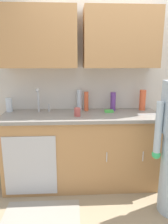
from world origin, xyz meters
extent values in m
plane|color=#998466|center=(0.00, 0.00, 0.00)|extent=(9.00, 9.00, 0.00)
cube|color=beige|center=(0.00, 1.05, 1.35)|extent=(4.80, 0.10, 2.70)
cube|color=#B27F4C|center=(-1.04, 0.83, 1.85)|extent=(0.91, 0.34, 0.70)
cube|color=#B27F4C|center=(-0.05, 0.83, 1.85)|extent=(0.91, 0.34, 0.70)
cube|color=#B27F4C|center=(-0.55, 0.70, 0.45)|extent=(1.90, 0.60, 0.90)
cube|color=#B7BABF|center=(-1.15, 0.39, 0.41)|extent=(0.60, 0.01, 0.72)
cylinder|color=silver|center=(-0.27, 0.39, 0.50)|extent=(0.01, 0.01, 0.12)
cylinder|color=silver|center=(0.16, 0.39, 0.50)|extent=(0.01, 0.01, 0.12)
cube|color=gray|center=(-0.55, 0.70, 0.92)|extent=(1.96, 0.66, 0.04)
cube|color=#B7BABF|center=(-1.05, 0.70, 0.92)|extent=(0.50, 0.36, 0.03)
cylinder|color=#B7BABF|center=(-1.09, 0.85, 1.09)|extent=(0.02, 0.02, 0.30)
sphere|color=#B7BABF|center=(-1.09, 0.79, 1.23)|extent=(0.04, 0.04, 0.04)
cylinder|color=#B7BABF|center=(-0.96, 0.85, 0.99)|extent=(0.02, 0.02, 0.10)
cylinder|color=#A3B7C6|center=(0.19, 0.10, 0.93)|extent=(0.07, 0.07, 0.55)
sphere|color=#33B266|center=(0.19, 0.10, 0.65)|extent=(0.09, 0.09, 0.09)
cube|color=gray|center=(-0.99, 0.05, 0.01)|extent=(0.80, 0.50, 0.01)
cylinder|color=#E05933|center=(-0.47, 0.88, 1.07)|extent=(0.06, 0.06, 0.25)
cylinder|color=silver|center=(-1.48, 0.88, 1.03)|extent=(0.08, 0.08, 0.18)
cylinder|color=#E05933|center=(0.28, 0.88, 1.08)|extent=(0.08, 0.08, 0.27)
cylinder|color=#66388C|center=(-0.12, 0.87, 1.06)|extent=(0.07, 0.07, 0.24)
cylinder|color=silver|center=(-0.56, 0.93, 1.07)|extent=(0.07, 0.07, 0.27)
cylinder|color=#B24C47|center=(-0.60, 0.59, 0.99)|extent=(0.08, 0.08, 0.10)
cube|color=silver|center=(0.27, 0.63, 0.94)|extent=(0.24, 0.03, 0.01)
cube|color=#4CBF4C|center=(-0.19, 0.77, 0.96)|extent=(0.11, 0.07, 0.03)
camera|label=1|loc=(-0.65, -1.87, 1.58)|focal=34.10mm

